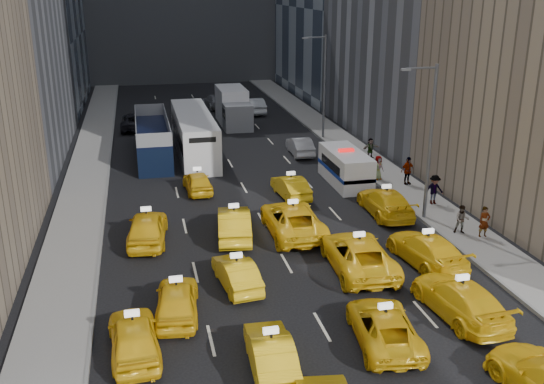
{
  "coord_description": "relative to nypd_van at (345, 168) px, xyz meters",
  "views": [
    {
      "loc": [
        -6.62,
        -18.34,
        13.12
      ],
      "look_at": [
        0.4,
        13.05,
        2.0
      ],
      "focal_mm": 40.0,
      "sensor_mm": 36.0,
      "label": 1
    }
  ],
  "objects": [
    {
      "name": "taxi_6",
      "position": [
        -5.02,
        -18.96,
        -0.44
      ],
      "size": [
        2.82,
        5.07,
        1.34
      ],
      "primitive_type": "imported",
      "rotation": [
        0.0,
        0.0,
        3.01
      ],
      "color": "yellow",
      "rests_on": "ground"
    },
    {
      "name": "curb_west",
      "position": [
        -16.06,
        5.57,
        -1.02
      ],
      "size": [
        0.15,
        90.0,
        0.18
      ],
      "primitive_type": "cube",
      "color": "slate",
      "rests_on": "ground"
    },
    {
      "name": "taxi_9",
      "position": [
        -9.79,
        -13.26,
        -0.45
      ],
      "size": [
        1.88,
        4.18,
        1.33
      ],
      "primitive_type": "imported",
      "rotation": [
        0.0,
        0.0,
        3.26
      ],
      "color": "yellow",
      "rests_on": "ground"
    },
    {
      "name": "sidewalk_west",
      "position": [
        -17.51,
        5.57,
        -1.04
      ],
      "size": [
        3.0,
        90.0,
        0.15
      ],
      "primitive_type": "cube",
      "color": "gray",
      "rests_on": "ground"
    },
    {
      "name": "taxi_17",
      "position": [
        -4.38,
        -1.96,
        -0.41
      ],
      "size": [
        1.84,
        4.34,
        1.39
      ],
      "primitive_type": "imported",
      "rotation": [
        0.0,
        0.0,
        3.23
      ],
      "color": "yellow",
      "rests_on": "ground"
    },
    {
      "name": "pedestrian_4",
      "position": [
        2.36,
        -0.08,
        -0.12
      ],
      "size": [
        0.92,
        0.65,
        1.69
      ],
      "primitive_type": "imported",
      "rotation": [
        0.0,
        0.0,
        0.27
      ],
      "color": "gray",
      "rests_on": "sidewalk_east"
    },
    {
      "name": "pedestrian_0",
      "position": [
        4.09,
        -10.82,
        -0.11
      ],
      "size": [
        0.63,
        0.42,
        1.7
      ],
      "primitive_type": "imported",
      "rotation": [
        0.0,
        0.0,
        -0.03
      ],
      "color": "gray",
      "rests_on": "sidewalk_east"
    },
    {
      "name": "taxi_7",
      "position": [
        -1.19,
        -17.81,
        -0.34
      ],
      "size": [
        2.57,
        5.45,
        1.54
      ],
      "primitive_type": "imported",
      "rotation": [
        0.0,
        0.0,
        3.22
      ],
      "color": "yellow",
      "rests_on": "ground"
    },
    {
      "name": "taxi_15",
      "position": [
        0.37,
        -6.2,
        -0.34
      ],
      "size": [
        2.32,
        5.39,
        1.55
      ],
      "primitive_type": "imported",
      "rotation": [
        0.0,
        0.0,
        3.11
      ],
      "color": "yellow",
      "rests_on": "ground"
    },
    {
      "name": "pedestrian_3",
      "position": [
        3.88,
        -1.56,
        0.0
      ],
      "size": [
        1.23,
        0.82,
        1.92
      ],
      "primitive_type": "imported",
      "rotation": [
        0.0,
        0.0,
        0.3
      ],
      "color": "gray",
      "rests_on": "sidewalk_east"
    },
    {
      "name": "pedestrian_5",
      "position": [
        3.87,
        5.22,
        -0.18
      ],
      "size": [
        1.5,
        0.68,
        1.56
      ],
      "primitive_type": "imported",
      "rotation": [
        0.0,
        0.0,
        0.19
      ],
      "color": "gray",
      "rests_on": "sidewalk_east"
    },
    {
      "name": "taxi_10",
      "position": [
        -3.81,
        -12.85,
        -0.3
      ],
      "size": [
        3.01,
        6.0,
        1.63
      ],
      "primitive_type": "imported",
      "rotation": [
        0.0,
        0.0,
        3.09
      ],
      "color": "yellow",
      "rests_on": "ground"
    },
    {
      "name": "double_decker",
      "position": [
        -12.68,
        9.56,
        0.48
      ],
      "size": [
        3.08,
        11.15,
        3.21
      ],
      "rotation": [
        0.0,
        0.0,
        -0.05
      ],
      "color": "black",
      "rests_on": "ground"
    },
    {
      "name": "pedestrian_2",
      "position": [
        3.84,
        -5.52,
        -0.03
      ],
      "size": [
        1.21,
        0.51,
        1.86
      ],
      "primitive_type": "imported",
      "rotation": [
        0.0,
        0.0,
        0.01
      ],
      "color": "gray",
      "rests_on": "sidewalk_east"
    },
    {
      "name": "taxi_14",
      "position": [
        -5.77,
        -7.88,
        -0.27
      ],
      "size": [
        2.85,
        6.06,
        1.68
      ],
      "primitive_type": "imported",
      "rotation": [
        0.0,
        0.0,
        3.13
      ],
      "color": "yellow",
      "rests_on": "ground"
    },
    {
      "name": "misc_car_3",
      "position": [
        -9.39,
        22.6,
        -0.43
      ],
      "size": [
        1.74,
        4.06,
        1.37
      ],
      "primitive_type": "imported",
      "rotation": [
        0.0,
        0.0,
        3.11
      ],
      "color": "black",
      "rests_on": "ground"
    },
    {
      "name": "misc_car_1",
      "position": [
        -13.97,
        19.97,
        -0.34
      ],
      "size": [
        2.79,
        5.64,
        1.54
      ],
      "primitive_type": "imported",
      "rotation": [
        0.0,
        0.0,
        3.1
      ],
      "color": "black",
      "rests_on": "ground"
    },
    {
      "name": "taxi_4",
      "position": [
        -14.38,
        -17.72,
        -0.35
      ],
      "size": [
        2.07,
        4.54,
        1.51
      ],
      "primitive_type": "imported",
      "rotation": [
        0.0,
        0.0,
        3.21
      ],
      "color": "yellow",
      "rests_on": "ground"
    },
    {
      "name": "sidewalk_east",
      "position": [
        3.49,
        5.57,
        -1.04
      ],
      "size": [
        3.0,
        90.0,
        0.15
      ],
      "primitive_type": "cube",
      "color": "gray",
      "rests_on": "ground"
    },
    {
      "name": "pedestrian_1",
      "position": [
        3.15,
        -10.14,
        -0.16
      ],
      "size": [
        0.88,
        0.71,
        1.6
      ],
      "primitive_type": "imported",
      "rotation": [
        0.0,
        0.0,
        -0.42
      ],
      "color": "gray",
      "rests_on": "sidewalk_east"
    },
    {
      "name": "misc_car_4",
      "position": [
        -1.59,
        24.75,
        -0.29
      ],
      "size": [
        1.8,
        5.01,
        1.64
      ],
      "primitive_type": "imported",
      "rotation": [
        0.0,
        0.0,
        3.15
      ],
      "color": "#B8BCC1",
      "rests_on": "ground"
    },
    {
      "name": "streetlight_near",
      "position": [
        2.17,
        -7.43,
        3.81
      ],
      "size": [
        2.15,
        0.22,
        9.0
      ],
      "color": "#595B60",
      "rests_on": "ground"
    },
    {
      "name": "streetlight_far",
      "position": [
        2.17,
        12.57,
        3.81
      ],
      "size": [
        2.15,
        0.22,
        9.0
      ],
      "color": "#595B60",
      "rests_on": "ground"
    },
    {
      "name": "taxi_5",
      "position": [
        -9.64,
        -19.76,
        -0.42
      ],
      "size": [
        1.65,
        4.26,
        1.38
      ],
      "primitive_type": "imported",
      "rotation": [
        0.0,
        0.0,
        3.1
      ],
      "color": "yellow",
      "rests_on": "ground"
    },
    {
      "name": "taxi_13",
      "position": [
        -9.0,
        -7.66,
        -0.3
      ],
      "size": [
        2.32,
        5.09,
        1.62
      ],
      "primitive_type": "imported",
      "rotation": [
        0.0,
        0.0,
        3.02
      ],
      "color": "yellow",
      "rests_on": "ground"
    },
    {
      "name": "misc_car_0",
      "position": [
        -1.11,
        7.85,
        -0.39
      ],
      "size": [
        1.66,
        4.39,
        1.43
      ],
      "primitive_type": "imported",
      "rotation": [
        0.0,
        0.0,
        3.11
      ],
      "color": "#A2A4AA",
      "rests_on": "ground"
    },
    {
      "name": "taxi_16",
      "position": [
        -10.13,
        0.39,
        -0.42
      ],
      "size": [
        1.85,
        4.14,
        1.38
      ],
      "primitive_type": "imported",
      "rotation": [
        0.0,
        0.0,
        3.19
      ],
      "color": "yellow",
      "rests_on": "ground"
    },
    {
      "name": "box_truck",
      "position": [
        -4.59,
        19.93,
        0.6
      ],
      "size": [
        3.19,
        7.75,
        3.46
      ],
      "rotation": [
        0.0,
        0.0,
        0.08
      ],
      "color": "white",
      "rests_on": "ground"
    },
    {
      "name": "taxi_12",
      "position": [
        -13.6,
        -7.29,
        -0.27
      ],
      "size": [
        2.47,
        5.08,
        1.67
      ],
      "primitive_type": "imported",
      "rotation": [
        0.0,
        0.0,
        3.04
      ],
      "color": "yellow",
      "rests_on": "ground"
    },
    {
      "name": "curb_east",
      "position": [
        2.04,
        5.57,
        -1.02
      ],
      "size": [
        0.15,
        90.0,
        0.18
      ],
      "primitive_type": "cube",
      "color": "slate",
      "rests_on": "ground"
    },
    {
      "name": "ground",
      "position": [
        -7.01,
        -19.43,
        -1.11
      ],
      "size": [
        160.0,
        160.0,
        0.0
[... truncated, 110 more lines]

